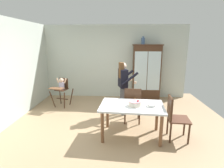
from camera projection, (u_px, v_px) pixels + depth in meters
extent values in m
plane|color=tan|center=(111.00, 127.00, 4.44)|extent=(6.24, 6.24, 0.00)
cube|color=beige|center=(115.00, 62.00, 6.67)|extent=(5.32, 0.06, 2.70)
cube|color=beige|center=(2.00, 73.00, 4.24)|extent=(0.06, 5.32, 2.70)
cube|color=#422819|center=(146.00, 73.00, 6.45)|extent=(0.99, 0.42, 1.96)
cube|color=#422819|center=(148.00, 45.00, 6.22)|extent=(1.05, 0.48, 0.04)
cube|color=silver|center=(141.00, 71.00, 6.23)|extent=(0.44, 0.01, 1.37)
cube|color=silver|center=(154.00, 71.00, 6.21)|extent=(0.44, 0.01, 1.37)
cube|color=#422819|center=(146.00, 70.00, 6.43)|extent=(0.91, 0.36, 0.02)
cylinder|color=#3D567F|center=(143.00, 41.00, 6.20)|extent=(0.13, 0.13, 0.22)
cylinder|color=#3D567F|center=(143.00, 37.00, 6.17)|extent=(0.07, 0.07, 0.05)
cylinder|color=#422819|center=(52.00, 99.00, 5.70)|extent=(0.16, 0.12, 0.56)
cylinder|color=#422819|center=(64.00, 101.00, 5.57)|extent=(0.11, 0.16, 0.56)
cylinder|color=#422819|center=(60.00, 96.00, 6.10)|extent=(0.11, 0.16, 0.56)
cylinder|color=#422819|center=(71.00, 97.00, 5.98)|extent=(0.16, 0.12, 0.56)
cube|color=#422819|center=(62.00, 99.00, 5.84)|extent=(0.42, 0.14, 0.02)
cube|color=#422819|center=(62.00, 89.00, 5.77)|extent=(0.41, 0.41, 0.02)
cube|color=#422819|center=(64.00, 83.00, 5.87)|extent=(0.30, 0.10, 0.34)
cube|color=brown|center=(57.00, 88.00, 5.49)|extent=(0.49, 0.34, 0.02)
cylinder|color=#B2ADD1|center=(62.00, 86.00, 5.76)|extent=(0.17, 0.17, 0.22)
sphere|color=beige|center=(61.00, 80.00, 5.72)|extent=(0.15, 0.15, 0.15)
cylinder|color=beige|center=(58.00, 80.00, 5.76)|extent=(0.10, 0.07, 0.17)
cylinder|color=beige|center=(65.00, 81.00, 5.68)|extent=(0.10, 0.07, 0.17)
cylinder|color=#47474C|center=(123.00, 102.00, 5.09)|extent=(0.11, 0.11, 0.82)
cylinder|color=#47474C|center=(122.00, 100.00, 5.25)|extent=(0.11, 0.11, 0.82)
cube|color=black|center=(123.00, 78.00, 5.01)|extent=(0.29, 0.40, 0.52)
cube|color=white|center=(126.00, 78.00, 5.04)|extent=(0.02, 0.06, 0.49)
sphere|color=beige|center=(123.00, 66.00, 4.93)|extent=(0.19, 0.19, 0.19)
cube|color=brown|center=(121.00, 70.00, 4.95)|extent=(0.15, 0.22, 0.44)
cylinder|color=black|center=(130.00, 79.00, 4.85)|extent=(0.49, 0.20, 0.37)
sphere|color=beige|center=(135.00, 82.00, 4.91)|extent=(0.08, 0.08, 0.08)
cylinder|color=black|center=(126.00, 76.00, 5.23)|extent=(0.49, 0.20, 0.37)
sphere|color=beige|center=(131.00, 80.00, 5.29)|extent=(0.08, 0.08, 0.08)
cube|color=silver|center=(132.00, 106.00, 3.87)|extent=(1.44, 0.99, 0.04)
cylinder|color=brown|center=(102.00, 127.00, 3.69)|extent=(0.07, 0.07, 0.70)
cylinder|color=brown|center=(161.00, 131.00, 3.54)|extent=(0.07, 0.07, 0.70)
cylinder|color=brown|center=(107.00, 114.00, 4.37)|extent=(0.07, 0.07, 0.70)
cylinder|color=brown|center=(157.00, 116.00, 4.22)|extent=(0.07, 0.07, 0.70)
cylinder|color=beige|center=(135.00, 104.00, 3.81)|extent=(0.28, 0.28, 0.10)
cylinder|color=pink|center=(135.00, 101.00, 3.80)|extent=(0.27, 0.27, 0.01)
cylinder|color=#F2E5CC|center=(135.00, 100.00, 3.79)|extent=(0.01, 0.01, 0.06)
cone|color=yellow|center=(135.00, 98.00, 3.78)|extent=(0.02, 0.02, 0.02)
sphere|color=red|center=(138.00, 101.00, 3.76)|extent=(0.04, 0.04, 0.04)
cylinder|color=silver|center=(151.00, 105.00, 3.77)|extent=(0.18, 0.18, 0.05)
cylinder|color=#422819|center=(138.00, 111.00, 4.89)|extent=(0.04, 0.04, 0.45)
cylinder|color=#422819|center=(125.00, 111.00, 4.92)|extent=(0.04, 0.04, 0.45)
cylinder|color=#422819|center=(139.00, 116.00, 4.53)|extent=(0.04, 0.04, 0.45)
cylinder|color=#422819|center=(125.00, 116.00, 4.56)|extent=(0.04, 0.04, 0.45)
cube|color=brown|center=(132.00, 105.00, 4.67)|extent=(0.45, 0.45, 0.03)
cube|color=#422819|center=(133.00, 98.00, 4.41)|extent=(0.42, 0.05, 0.48)
cylinder|color=#422819|center=(140.00, 98.00, 4.40)|extent=(0.03, 0.03, 0.48)
cylinder|color=#422819|center=(125.00, 98.00, 4.43)|extent=(0.03, 0.03, 0.48)
cylinder|color=#422819|center=(189.00, 134.00, 3.66)|extent=(0.04, 0.04, 0.45)
cylinder|color=#422819|center=(184.00, 126.00, 4.01)|extent=(0.04, 0.04, 0.45)
cylinder|color=#422819|center=(170.00, 133.00, 3.71)|extent=(0.04, 0.04, 0.45)
cylinder|color=#422819|center=(168.00, 125.00, 4.06)|extent=(0.04, 0.04, 0.45)
cube|color=brown|center=(179.00, 119.00, 3.80)|extent=(0.48, 0.48, 0.03)
cube|color=#422819|center=(170.00, 108.00, 3.77)|extent=(0.08, 0.42, 0.48)
cylinder|color=#422819|center=(172.00, 111.00, 3.59)|extent=(0.03, 0.03, 0.48)
cylinder|color=#422819|center=(168.00, 105.00, 3.95)|extent=(0.03, 0.03, 0.48)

